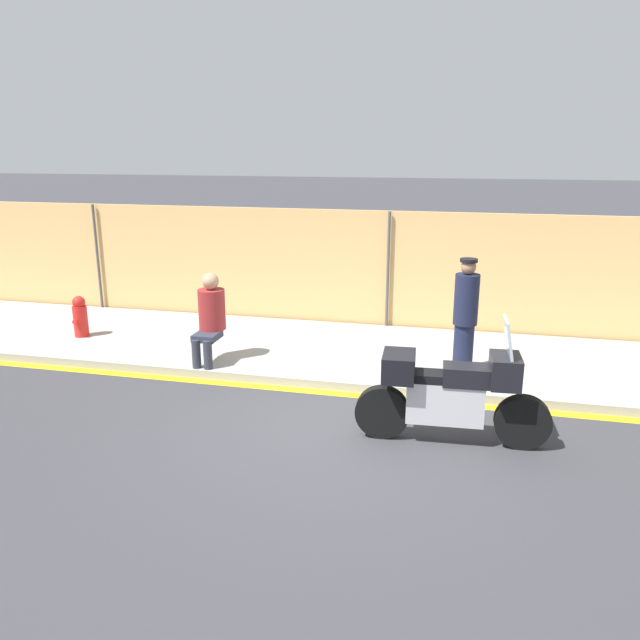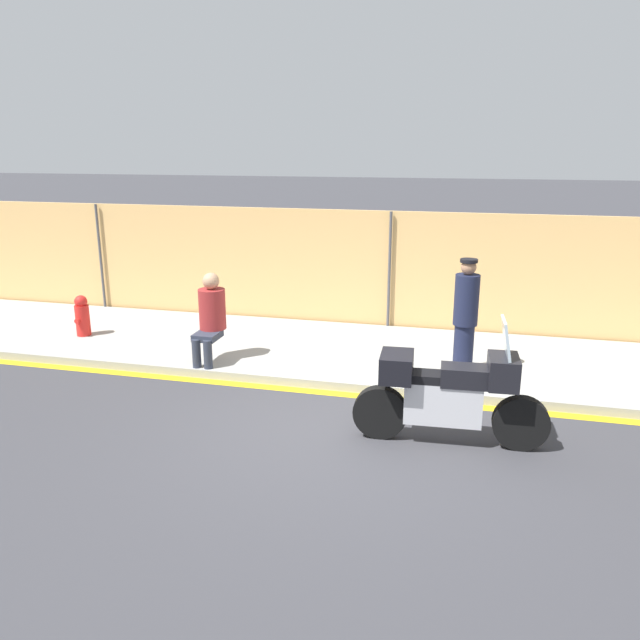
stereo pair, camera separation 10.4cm
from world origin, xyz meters
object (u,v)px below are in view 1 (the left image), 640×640
motorcycle (450,393)px  officer_standing (465,315)px  fire_hydrant (80,317)px  person_seated_on_curb (210,313)px

motorcycle → officer_standing: (0.12, 2.04, 0.37)m
motorcycle → fire_hydrant: (-6.24, 2.31, -0.13)m
motorcycle → person_seated_on_curb: bearing=151.8°
motorcycle → officer_standing: officer_standing is taller
person_seated_on_curb → fire_hydrant: size_ratio=1.90×
officer_standing → person_seated_on_curb: size_ratio=1.23×
officer_standing → fire_hydrant: (-6.36, 0.28, -0.50)m
officer_standing → motorcycle: bearing=-93.2°
fire_hydrant → motorcycle: bearing=-20.3°
fire_hydrant → officer_standing: bearing=-2.5°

